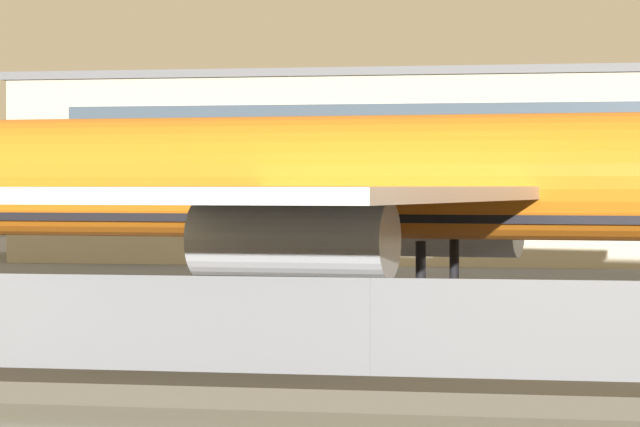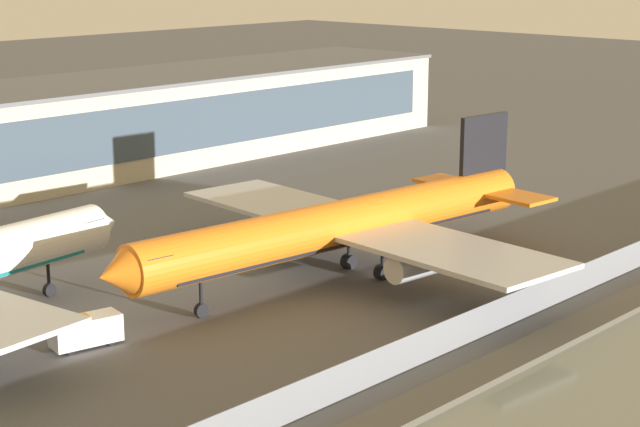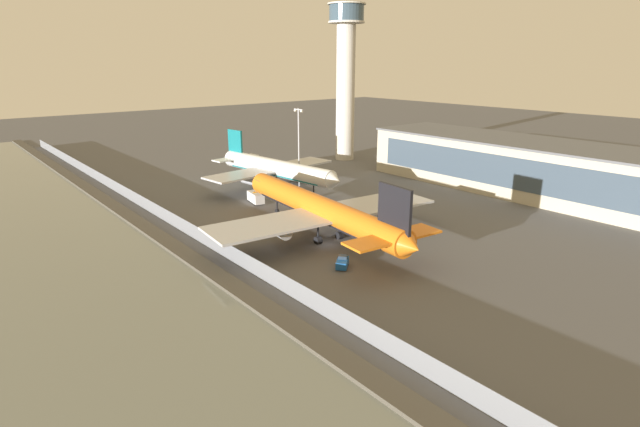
{
  "view_description": "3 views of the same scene",
  "coord_description": "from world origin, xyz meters",
  "px_view_note": "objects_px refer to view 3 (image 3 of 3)",
  "views": [
    {
      "loc": [
        9.07,
        -61.15,
        4.93
      ],
      "look_at": [
        -5.18,
        0.9,
        3.92
      ],
      "focal_mm": 105.0,
      "sensor_mm": 36.0,
      "label": 1
    },
    {
      "loc": [
        -71.99,
        -59.58,
        28.87
      ],
      "look_at": [
        1.1,
        9.2,
        3.87
      ],
      "focal_mm": 60.0,
      "sensor_mm": 36.0,
      "label": 2
    },
    {
      "loc": [
        59.82,
        -50.17,
        29.48
      ],
      "look_at": [
        -6.11,
        3.41,
        3.33
      ],
      "focal_mm": 28.0,
      "sensor_mm": 36.0,
      "label": 3
    }
  ],
  "objects_px": {
    "passenger_jet_white_teal": "(275,168)",
    "control_tower": "(346,69)",
    "ops_van": "(256,197)",
    "apron_light_mast_apron_west": "(299,143)",
    "cargo_jet_orange": "(322,210)",
    "baggage_tug": "(342,262)"
  },
  "relations": [
    {
      "from": "ops_van",
      "to": "control_tower",
      "type": "height_order",
      "value": "control_tower"
    },
    {
      "from": "baggage_tug",
      "to": "apron_light_mast_apron_west",
      "type": "xyz_separation_m",
      "value": [
        -44.14,
        25.07,
        9.82
      ]
    },
    {
      "from": "passenger_jet_white_teal",
      "to": "control_tower",
      "type": "xyz_separation_m",
      "value": [
        -17.04,
        37.62,
        22.07
      ]
    },
    {
      "from": "control_tower",
      "to": "cargo_jet_orange",
      "type": "bearing_deg",
      "value": -44.93
    },
    {
      "from": "baggage_tug",
      "to": "control_tower",
      "type": "height_order",
      "value": "control_tower"
    },
    {
      "from": "cargo_jet_orange",
      "to": "passenger_jet_white_teal",
      "type": "xyz_separation_m",
      "value": [
        -34.21,
        13.5,
        -0.16
      ]
    },
    {
      "from": "baggage_tug",
      "to": "apron_light_mast_apron_west",
      "type": "distance_m",
      "value": 51.7
    },
    {
      "from": "baggage_tug",
      "to": "ops_van",
      "type": "height_order",
      "value": "ops_van"
    },
    {
      "from": "passenger_jet_white_teal",
      "to": "baggage_tug",
      "type": "height_order",
      "value": "passenger_jet_white_teal"
    },
    {
      "from": "passenger_jet_white_teal",
      "to": "apron_light_mast_apron_west",
      "type": "distance_m",
      "value": 8.36
    },
    {
      "from": "cargo_jet_orange",
      "to": "apron_light_mast_apron_west",
      "type": "bearing_deg",
      "value": 149.15
    },
    {
      "from": "baggage_tug",
      "to": "ops_van",
      "type": "relative_size",
      "value": 0.63
    },
    {
      "from": "passenger_jet_white_teal",
      "to": "cargo_jet_orange",
      "type": "bearing_deg",
      "value": -21.54
    },
    {
      "from": "ops_van",
      "to": "apron_light_mast_apron_west",
      "type": "bearing_deg",
      "value": 110.66
    },
    {
      "from": "cargo_jet_orange",
      "to": "control_tower",
      "type": "height_order",
      "value": "control_tower"
    },
    {
      "from": "passenger_jet_white_teal",
      "to": "control_tower",
      "type": "distance_m",
      "value": 46.83
    },
    {
      "from": "control_tower",
      "to": "baggage_tug",
      "type": "bearing_deg",
      "value": -42.0
    },
    {
      "from": "passenger_jet_white_teal",
      "to": "ops_van",
      "type": "distance_m",
      "value": 14.02
    },
    {
      "from": "ops_van",
      "to": "passenger_jet_white_teal",
      "type": "bearing_deg",
      "value": 128.21
    },
    {
      "from": "ops_van",
      "to": "cargo_jet_orange",
      "type": "bearing_deg",
      "value": -6.29
    },
    {
      "from": "ops_van",
      "to": "control_tower",
      "type": "distance_m",
      "value": 60.28
    },
    {
      "from": "passenger_jet_white_teal",
      "to": "control_tower",
      "type": "height_order",
      "value": "control_tower"
    }
  ]
}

